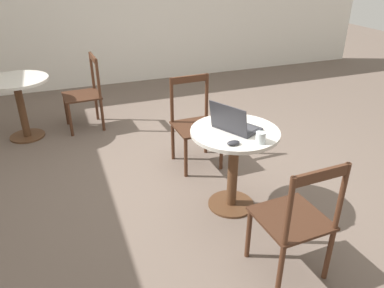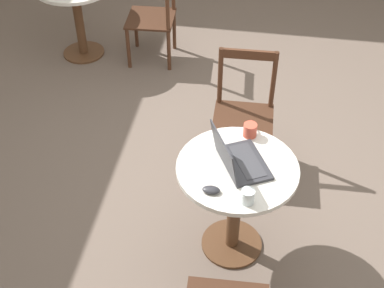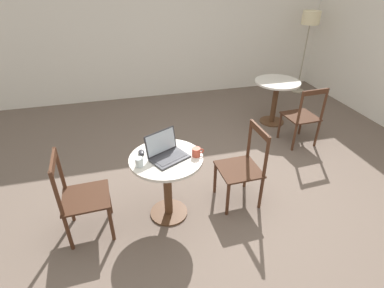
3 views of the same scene
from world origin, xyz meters
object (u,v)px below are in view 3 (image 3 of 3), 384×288
Objects in this scene: floor_lamp at (310,23)px; drinking_glass at (139,162)px; mouse at (141,152)px; chair_near_left at (80,197)px; cafe_table_near at (167,173)px; chair_near_right at (243,167)px; chair_mid_front at (303,117)px; mug at (196,152)px; laptop at (167,153)px; cafe_table_mid at (276,92)px.

floor_lamp reaches higher than drinking_glass.
floor_lamp reaches higher than mouse.
chair_near_left is at bearing -144.93° from floor_lamp.
mouse is at bearing 150.52° from cafe_table_near.
chair_near_right is at bearing -5.53° from mouse.
chair_mid_front is 2.16m from mug.
mug reaches higher than cafe_table_near.
floor_lamp reaches higher than chair_near_right.
floor_lamp is (4.19, 2.94, 0.93)m from chair_near_left.
drinking_glass is at bearing -163.41° from laptop.
floor_lamp reaches higher than chair_mid_front.
cafe_table_mid is at bearing 36.88° from drinking_glass.
floor_lamp is (3.35, 2.91, 0.83)m from cafe_table_near.
chair_near_right is 0.57× the size of floor_lamp.
mouse is (-0.22, 0.13, 0.20)m from cafe_table_near.
chair_near_left and chair_mid_front have the same top height.
cafe_table_near is 0.36m from drinking_glass.
chair_near_right is at bearing 7.19° from mug.
cafe_table_mid is 2.55m from mug.
cafe_table_mid is at bearing 30.54° from chair_near_left.
cafe_table_mid is 1.89m from floor_lamp.
mouse is 1.16× the size of drinking_glass.
floor_lamp is 15.84× the size of mouse.
floor_lamp is at bearing 39.56° from drinking_glass.
floor_lamp is (1.18, 1.93, 0.93)m from chair_mid_front.
chair_mid_front reaches higher than cafe_table_mid.
mouse is (0.62, 0.16, 0.30)m from chair_near_left.
drinking_glass is at bearing -101.22° from mouse.
laptop is (-2.12, -1.71, 0.24)m from cafe_table_mid.
chair_mid_front is at bearing 19.44° from mouse.
cafe_table_mid is 3.00m from drinking_glass.
chair_mid_front is at bearing 23.31° from drinking_glass.
laptop reaches higher than drinking_glass.
chair_near_left reaches higher than mouse.
chair_near_right is 1.11m from mouse.
cafe_table_near is 0.37m from mug.
drinking_glass is (-2.43, -1.05, 0.33)m from chair_mid_front.
chair_near_right is at bearing 1.34° from laptop.
chair_mid_front is 2.39m from laptop.
laptop is (-0.83, -0.02, 0.33)m from chair_near_right.
chair_mid_front is (2.17, 0.97, -0.10)m from cafe_table_near.
chair_near_right reaches higher than mug.
cafe_table_near is 7.30× the size of mouse.
cafe_table_mid is 2.84m from mouse.
drinking_glass is (-3.61, -2.98, -0.60)m from floor_lamp.
cafe_table_near is 0.84m from chair_near_right.
chair_mid_front is 2.55m from mouse.
cafe_table_near is at bearing 16.45° from drinking_glass.
chair_near_right is 2.09× the size of laptop.
laptop reaches higher than mouse.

